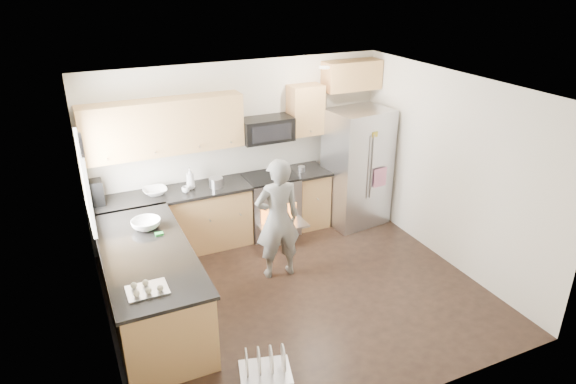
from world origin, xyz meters
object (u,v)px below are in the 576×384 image
person (278,219)px  dish_rack (265,367)px  refrigerator (357,168)px  stove_range (270,191)px

person → dish_rack: bearing=66.1°
refrigerator → dish_rack: (-2.62, -2.58, -0.84)m
person → refrigerator: bearing=-148.2°
stove_range → refrigerator: refrigerator is taller
refrigerator → person: bearing=-158.9°
refrigerator → dish_rack: refrigerator is taller
dish_rack → person: bearing=62.3°
stove_range → dish_rack: bearing=-114.0°
stove_range → dish_rack: 3.14m
stove_range → person: (-0.39, -1.17, 0.15)m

